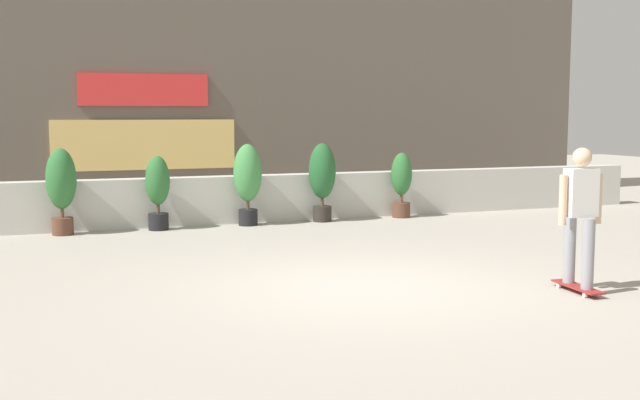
{
  "coord_description": "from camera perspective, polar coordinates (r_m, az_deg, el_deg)",
  "views": [
    {
      "loc": [
        -3.77,
        -8.52,
        2.09
      ],
      "look_at": [
        0.0,
        1.5,
        0.9
      ],
      "focal_mm": 43.94,
      "sensor_mm": 36.0,
      "label": 1
    }
  ],
  "objects": [
    {
      "name": "planter_wall",
      "position": [
        15.09,
        -6.03,
        0.06
      ],
      "size": [
        18.0,
        0.4,
        0.9
      ],
      "primitive_type": "cube",
      "color": "beige",
      "rests_on": "ground"
    },
    {
      "name": "potted_plant_0",
      "position": [
        14.13,
        -18.33,
        1.06
      ],
      "size": [
        0.51,
        0.51,
        1.49
      ],
      "color": "brown",
      "rests_on": "ground"
    },
    {
      "name": "building_backdrop",
      "position": [
        18.93,
        -9.24,
        9.76
      ],
      "size": [
        20.0,
        2.08,
        6.5
      ],
      "color": "#60564C",
      "rests_on": "ground"
    },
    {
      "name": "potted_plant_2",
      "position": [
        14.63,
        -5.29,
        1.6
      ],
      "size": [
        0.52,
        0.52,
        1.52
      ],
      "color": "black",
      "rests_on": "ground"
    },
    {
      "name": "potted_plant_3",
      "position": [
        15.09,
        0.16,
        1.76
      ],
      "size": [
        0.52,
        0.52,
        1.52
      ],
      "color": "#2D2823",
      "rests_on": "ground"
    },
    {
      "name": "skater_mid_plaza",
      "position": [
        9.56,
        18.42,
        -0.88
      ],
      "size": [
        0.56,
        0.81,
        1.7
      ],
      "color": "maroon",
      "rests_on": "ground"
    },
    {
      "name": "potted_plant_1",
      "position": [
        14.3,
        -11.73,
        0.83
      ],
      "size": [
        0.43,
        0.43,
        1.33
      ],
      "color": "black",
      "rests_on": "ground"
    },
    {
      "name": "ground_plane",
      "position": [
        9.54,
        3.19,
        -6.31
      ],
      "size": [
        48.0,
        48.0,
        0.0
      ],
      "primitive_type": "plane",
      "color": "#A8A093"
    },
    {
      "name": "potted_plant_4",
      "position": [
        15.79,
        5.96,
        1.35
      ],
      "size": [
        0.42,
        0.42,
        1.31
      ],
      "color": "brown",
      "rests_on": "ground"
    }
  ]
}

